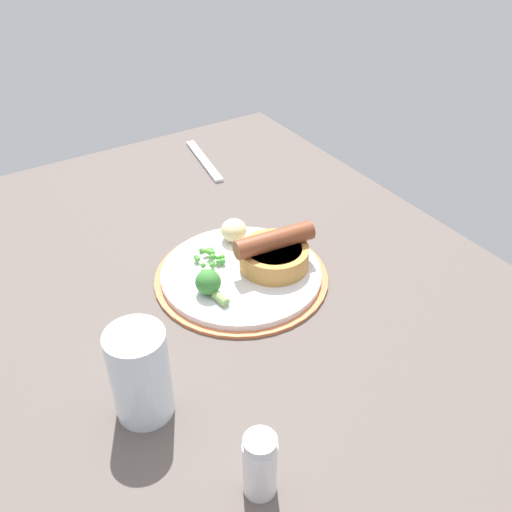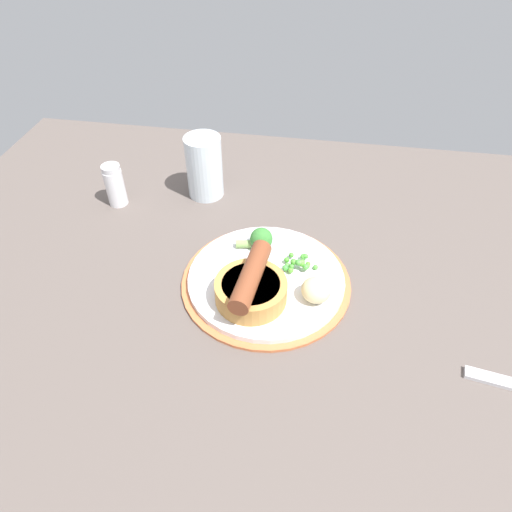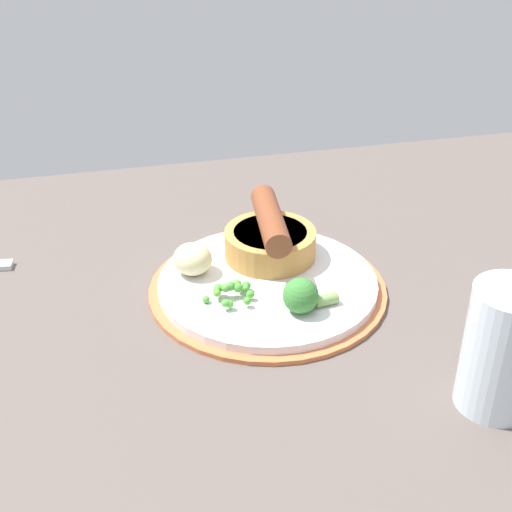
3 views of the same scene
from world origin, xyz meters
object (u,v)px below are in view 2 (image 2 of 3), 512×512
at_px(sausage_pudding, 251,287).
at_px(drinking_glass, 204,167).
at_px(dinner_plate, 266,280).
at_px(potato_chunk_2, 316,290).
at_px(broccoli_floret_near, 260,239).
at_px(salt_shaker, 115,185).
at_px(pea_pile, 298,263).

distance_m(sausage_pudding, drinking_glass, 0.29).
height_order(dinner_plate, potato_chunk_2, potato_chunk_2).
bearing_deg(drinking_glass, potato_chunk_2, -48.17).
distance_m(potato_chunk_2, drinking_glass, 0.32).
distance_m(sausage_pudding, broccoli_floret_near, 0.11).
distance_m(dinner_plate, salt_shaker, 0.33).
bearing_deg(pea_pile, drinking_glass, 135.50).
distance_m(pea_pile, broccoli_floret_near, 0.07).
bearing_deg(salt_shaker, dinner_plate, -27.96).
distance_m(sausage_pudding, potato_chunk_2, 0.09).
relative_size(potato_chunk_2, drinking_glass, 0.37).
xyz_separation_m(pea_pile, broccoli_floret_near, (-0.06, 0.04, 0.01)).
relative_size(sausage_pudding, drinking_glass, 1.06).
relative_size(drinking_glass, salt_shaker, 1.46).
distance_m(broccoli_floret_near, drinking_glass, 0.19).
xyz_separation_m(broccoli_floret_near, potato_chunk_2, (0.09, -0.09, 0.00)).
distance_m(pea_pile, salt_shaker, 0.36).
distance_m(broccoli_floret_near, potato_chunk_2, 0.13).
xyz_separation_m(pea_pile, salt_shaker, (-0.34, 0.13, 0.01)).
height_order(sausage_pudding, drinking_glass, drinking_glass).
distance_m(dinner_plate, drinking_glass, 0.26).
xyz_separation_m(sausage_pudding, drinking_glass, (-0.13, 0.26, 0.02)).
height_order(drinking_glass, salt_shaker, drinking_glass).
relative_size(dinner_plate, drinking_glass, 2.21).
distance_m(pea_pile, potato_chunk_2, 0.07).
distance_m(dinner_plate, pea_pile, 0.05).
xyz_separation_m(dinner_plate, broccoli_floret_near, (-0.02, 0.06, 0.03)).
bearing_deg(potato_chunk_2, salt_shaker, 152.96).
relative_size(pea_pile, broccoli_floret_near, 0.99).
bearing_deg(broccoli_floret_near, salt_shaker, 151.70).
xyz_separation_m(broccoli_floret_near, drinking_glass, (-0.12, 0.15, 0.03)).
height_order(pea_pile, potato_chunk_2, potato_chunk_2).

